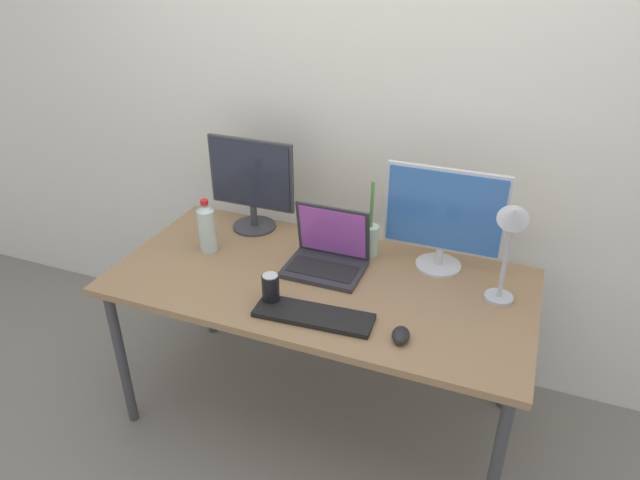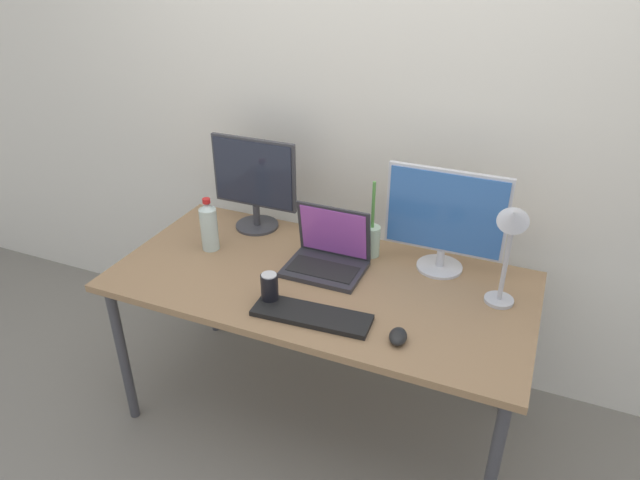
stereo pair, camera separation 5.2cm
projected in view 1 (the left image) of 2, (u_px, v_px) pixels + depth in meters
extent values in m
plane|color=gray|center=(320.00, 412.00, 2.67)|extent=(16.00, 16.00, 0.00)
cube|color=silver|center=(369.00, 105.00, 2.52)|extent=(7.00, 0.08, 2.60)
cylinder|color=#424247|center=(121.00, 359.00, 2.46)|extent=(0.04, 0.04, 0.71)
cylinder|color=#424247|center=(495.00, 470.00, 1.96)|extent=(0.04, 0.04, 0.71)
cylinder|color=#424247|center=(207.00, 277.00, 3.03)|extent=(0.04, 0.04, 0.71)
cylinder|color=#424247|center=(513.00, 347.00, 2.53)|extent=(0.04, 0.04, 0.71)
cube|color=#93704C|center=(320.00, 282.00, 2.32)|extent=(1.69, 0.82, 0.03)
cylinder|color=#38383D|center=(254.00, 226.00, 2.70)|extent=(0.20, 0.20, 0.01)
cylinder|color=#38383D|center=(254.00, 215.00, 2.67)|extent=(0.03, 0.03, 0.10)
cube|color=#38383D|center=(251.00, 174.00, 2.57)|extent=(0.41, 0.02, 0.32)
cube|color=#232838|center=(250.00, 175.00, 2.56)|extent=(0.39, 0.01, 0.30)
cylinder|color=silver|center=(438.00, 265.00, 2.39)|extent=(0.19, 0.19, 0.01)
cylinder|color=silver|center=(439.00, 256.00, 2.37)|extent=(0.03, 0.03, 0.07)
cube|color=silver|center=(445.00, 210.00, 2.27)|extent=(0.48, 0.02, 0.35)
cube|color=#3366B2|center=(444.00, 211.00, 2.26)|extent=(0.46, 0.01, 0.33)
cube|color=#2D2D33|center=(324.00, 269.00, 2.35)|extent=(0.32, 0.24, 0.02)
cube|color=black|center=(323.00, 269.00, 2.33)|extent=(0.28, 0.13, 0.00)
cube|color=#2D2D33|center=(333.00, 231.00, 2.37)|extent=(0.32, 0.05, 0.24)
cube|color=#A54CB2|center=(332.00, 232.00, 2.37)|extent=(0.29, 0.04, 0.21)
cube|color=black|center=(313.00, 315.00, 2.08)|extent=(0.45, 0.16, 0.02)
ellipsoid|color=black|center=(401.00, 335.00, 1.96)|extent=(0.08, 0.10, 0.04)
cylinder|color=silver|center=(207.00, 231.00, 2.47)|extent=(0.08, 0.08, 0.19)
cone|color=silver|center=(205.00, 207.00, 2.41)|extent=(0.07, 0.07, 0.03)
cylinder|color=red|center=(204.00, 202.00, 2.40)|extent=(0.03, 0.03, 0.02)
cylinder|color=black|center=(271.00, 290.00, 2.13)|extent=(0.07, 0.07, 0.12)
cylinder|color=silver|center=(270.00, 276.00, 2.10)|extent=(0.06, 0.06, 0.00)
cylinder|color=#B2D1B7|center=(370.00, 240.00, 2.45)|extent=(0.07, 0.07, 0.14)
cylinder|color=#519342|center=(372.00, 204.00, 2.37)|extent=(0.01, 0.01, 0.21)
cylinder|color=#B7B7BC|center=(499.00, 297.00, 2.18)|extent=(0.11, 0.11, 0.01)
cylinder|color=#B7B7BC|center=(506.00, 257.00, 2.09)|extent=(0.02, 0.02, 0.35)
cone|color=#B7B7BC|center=(514.00, 214.00, 1.95)|extent=(0.11, 0.12, 0.11)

